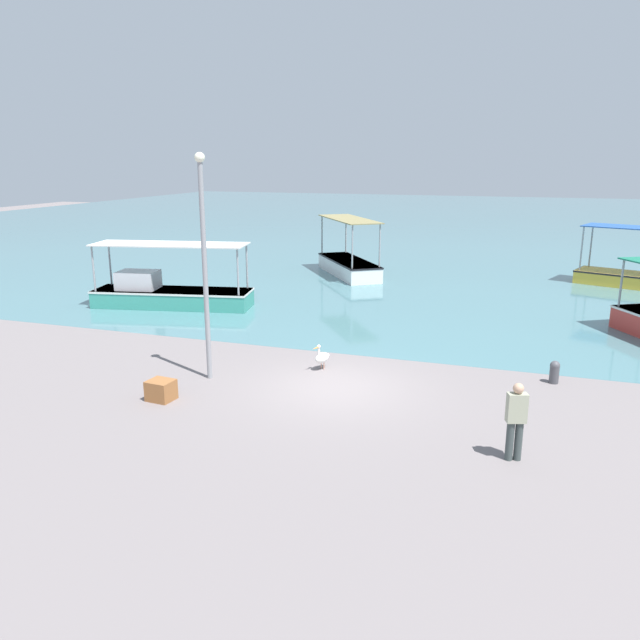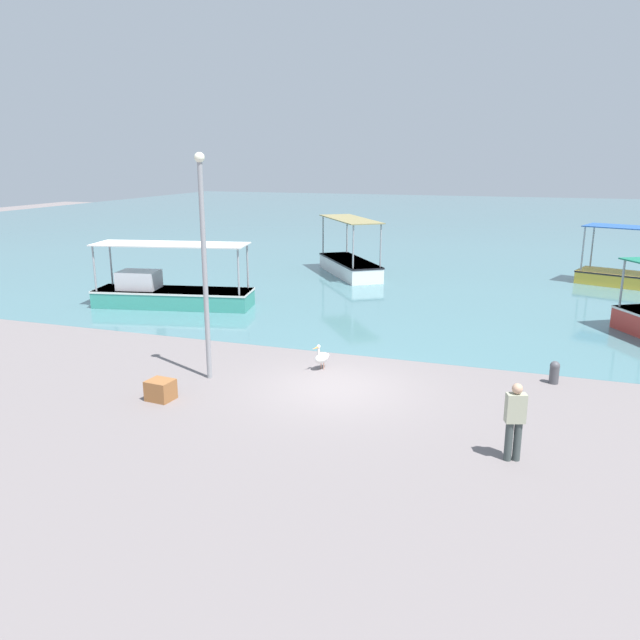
{
  "view_description": "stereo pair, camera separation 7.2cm",
  "coord_description": "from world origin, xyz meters",
  "px_view_note": "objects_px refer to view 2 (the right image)",
  "views": [
    {
      "loc": [
        4.67,
        -15.35,
        6.09
      ],
      "look_at": [
        -1.38,
        2.73,
        1.14
      ],
      "focal_mm": 35.0,
      "sensor_mm": 36.0,
      "label": 1
    },
    {
      "loc": [
        4.74,
        -15.33,
        6.09
      ],
      "look_at": [
        -1.38,
        2.73,
        1.14
      ],
      "focal_mm": 35.0,
      "sensor_mm": 36.0,
      "label": 2
    }
  ],
  "objects_px": {
    "pelican": "(322,357)",
    "cargo_crate": "(161,390)",
    "fisherman_standing": "(515,420)",
    "lamp_post": "(204,257)",
    "fishing_boat_far_right": "(350,264)",
    "mooring_bollard": "(554,372)",
    "fishing_boat_outer": "(169,292)"
  },
  "relations": [
    {
      "from": "fisherman_standing",
      "to": "fishing_boat_outer",
      "type": "bearing_deg",
      "value": 145.37
    },
    {
      "from": "fishing_boat_far_right",
      "to": "mooring_bollard",
      "type": "distance_m",
      "value": 17.42
    },
    {
      "from": "fishing_boat_outer",
      "to": "mooring_bollard",
      "type": "height_order",
      "value": "fishing_boat_outer"
    },
    {
      "from": "fisherman_standing",
      "to": "cargo_crate",
      "type": "height_order",
      "value": "fisherman_standing"
    },
    {
      "from": "fishing_boat_far_right",
      "to": "pelican",
      "type": "distance_m",
      "value": 15.59
    },
    {
      "from": "cargo_crate",
      "to": "fisherman_standing",
      "type": "bearing_deg",
      "value": -3.73
    },
    {
      "from": "pelican",
      "to": "fisherman_standing",
      "type": "height_order",
      "value": "fisherman_standing"
    },
    {
      "from": "fisherman_standing",
      "to": "mooring_bollard",
      "type": "bearing_deg",
      "value": 79.71
    },
    {
      "from": "fishing_boat_outer",
      "to": "mooring_bollard",
      "type": "relative_size",
      "value": 10.61
    },
    {
      "from": "fishing_boat_outer",
      "to": "pelican",
      "type": "height_order",
      "value": "fishing_boat_outer"
    },
    {
      "from": "fishing_boat_outer",
      "to": "lamp_post",
      "type": "bearing_deg",
      "value": -51.38
    },
    {
      "from": "fishing_boat_far_right",
      "to": "pelican",
      "type": "bearing_deg",
      "value": -76.95
    },
    {
      "from": "pelican",
      "to": "lamp_post",
      "type": "distance_m",
      "value": 4.53
    },
    {
      "from": "fisherman_standing",
      "to": "cargo_crate",
      "type": "xyz_separation_m",
      "value": [
        -8.78,
        0.57,
        -0.64
      ]
    },
    {
      "from": "fishing_boat_outer",
      "to": "pelican",
      "type": "xyz_separation_m",
      "value": [
        8.73,
        -5.69,
        -0.24
      ]
    },
    {
      "from": "fishing_boat_outer",
      "to": "lamp_post",
      "type": "height_order",
      "value": "lamp_post"
    },
    {
      "from": "pelican",
      "to": "cargo_crate",
      "type": "bearing_deg",
      "value": -131.45
    },
    {
      "from": "fishing_boat_outer",
      "to": "lamp_post",
      "type": "relative_size",
      "value": 1.1
    },
    {
      "from": "lamp_post",
      "to": "cargo_crate",
      "type": "xyz_separation_m",
      "value": [
        -0.39,
        -1.9,
        -3.22
      ]
    },
    {
      "from": "fishing_boat_outer",
      "to": "mooring_bollard",
      "type": "distance_m",
      "value": 15.97
    },
    {
      "from": "mooring_bollard",
      "to": "cargo_crate",
      "type": "xyz_separation_m",
      "value": [
        -9.71,
        -4.57,
        -0.08
      ]
    },
    {
      "from": "fishing_boat_outer",
      "to": "cargo_crate",
      "type": "relative_size",
      "value": 10.55
    },
    {
      "from": "fishing_boat_far_right",
      "to": "cargo_crate",
      "type": "relative_size",
      "value": 8.8
    },
    {
      "from": "pelican",
      "to": "fishing_boat_far_right",
      "type": "bearing_deg",
      "value": 103.05
    },
    {
      "from": "pelican",
      "to": "fishing_boat_outer",
      "type": "bearing_deg",
      "value": 146.91
    },
    {
      "from": "fishing_boat_far_right",
      "to": "lamp_post",
      "type": "height_order",
      "value": "lamp_post"
    },
    {
      "from": "fishing_boat_outer",
      "to": "lamp_post",
      "type": "xyz_separation_m",
      "value": [
        5.92,
        -7.41,
        2.88
      ]
    },
    {
      "from": "fisherman_standing",
      "to": "lamp_post",
      "type": "bearing_deg",
      "value": 163.59
    },
    {
      "from": "lamp_post",
      "to": "cargo_crate",
      "type": "relative_size",
      "value": 9.6
    },
    {
      "from": "fishing_boat_far_right",
      "to": "fisherman_standing",
      "type": "height_order",
      "value": "fishing_boat_far_right"
    },
    {
      "from": "fishing_boat_outer",
      "to": "mooring_bollard",
      "type": "bearing_deg",
      "value": -17.27
    },
    {
      "from": "fishing_boat_outer",
      "to": "fisherman_standing",
      "type": "distance_m",
      "value": 17.39
    }
  ]
}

